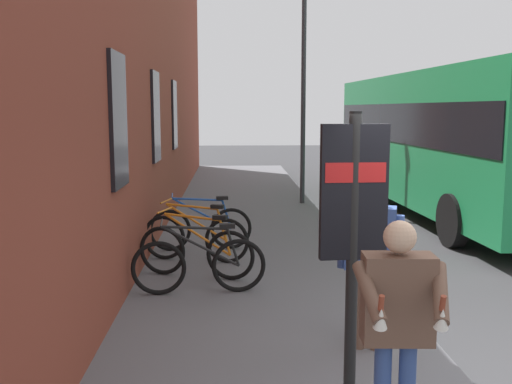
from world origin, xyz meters
name	(u,v)px	position (x,y,z in m)	size (l,w,h in m)	color
ground	(392,240)	(6.00, -1.00, 0.00)	(60.00, 60.00, 0.00)	#38383A
sidewalk_pavement	(249,219)	(8.00, 1.75, 0.06)	(24.00, 3.50, 0.12)	slate
station_facade	(160,64)	(8.99, 3.80, 3.58)	(22.00, 0.65, 7.17)	brown
bicycle_far_end	(200,265)	(2.43, 2.56, 0.51)	(0.48, 1.77, 0.97)	black
bicycle_nearest_sign	(196,251)	(3.18, 2.65, 0.51)	(0.68, 1.70, 0.97)	black
bicycle_end_of_row	(196,237)	(4.09, 2.71, 0.51)	(0.61, 1.73, 0.97)	black
bicycle_mid_rack	(201,228)	(4.85, 2.66, 0.51)	(0.48, 1.77, 0.97)	black
transit_info_sign	(353,211)	(-0.44, 1.15, 1.72)	(0.12, 0.55, 2.40)	black
city_bus	(446,135)	(8.76, -3.00, 1.92)	(10.59, 2.96, 3.35)	#1E8C4C
pedestrian_crossing_street	(370,249)	(0.55, 0.76, 1.16)	(0.37, 0.62, 1.70)	brown
tourist_with_hotdogs	(398,313)	(-1.28, 1.01, 1.16)	(0.59, 0.64, 1.68)	#334C8C
street_lamp	(304,72)	(9.87, 0.30, 3.46)	(0.28, 0.28, 5.69)	#333338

